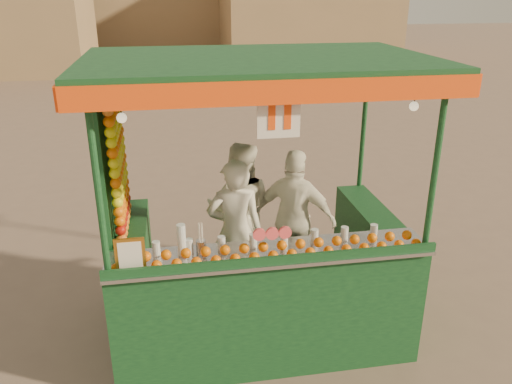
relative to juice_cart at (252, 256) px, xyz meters
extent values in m
plane|color=#6C584D|center=(0.00, 0.09, -0.93)|extent=(90.00, 90.00, 0.00)
cube|color=#8F7251|center=(7.00, 24.09, 1.57)|extent=(9.00, 6.00, 5.00)
cube|color=#0F371D|center=(0.08, 0.14, -0.76)|extent=(2.90, 1.79, 0.33)
cylinder|color=black|center=(-0.92, 0.14, -0.73)|extent=(0.40, 0.11, 0.40)
cylinder|color=black|center=(1.09, 0.14, -0.73)|extent=(0.40, 0.11, 0.40)
cube|color=#0F371D|center=(0.08, -0.59, -0.15)|extent=(2.90, 0.33, 0.89)
cube|color=#0F371D|center=(-1.20, 0.25, -0.15)|extent=(0.33, 1.45, 0.89)
cube|color=#0F371D|center=(1.37, 0.25, -0.15)|extent=(0.33, 1.45, 0.89)
cube|color=#B2B2B7|center=(0.08, -0.55, 0.32)|extent=(2.90, 0.51, 0.03)
cylinder|color=#0F371D|center=(-1.31, -0.70, 1.08)|extent=(0.06, 0.06, 1.56)
cylinder|color=#0F371D|center=(1.48, -0.70, 1.08)|extent=(0.06, 0.06, 1.56)
cylinder|color=#0F371D|center=(-1.31, 0.98, 1.08)|extent=(0.06, 0.06, 1.56)
cylinder|color=#0F371D|center=(1.48, 0.98, 1.08)|extent=(0.06, 0.06, 1.56)
cube|color=#0F371D|center=(0.08, 0.14, 1.91)|extent=(3.12, 2.01, 0.09)
cube|color=#FA490D|center=(0.08, -0.87, 1.82)|extent=(3.12, 0.04, 0.18)
cube|color=#FA490D|center=(0.08, 1.14, 1.82)|extent=(3.12, 0.04, 0.18)
cube|color=#FA490D|center=(-1.48, 0.14, 1.82)|extent=(0.04, 2.01, 0.18)
cube|color=#FA490D|center=(1.64, 0.14, 1.82)|extent=(0.04, 2.01, 0.18)
cylinder|color=#F94B52|center=(0.06, -0.70, 0.59)|extent=(0.11, 0.03, 0.11)
cube|color=orange|center=(-1.12, -0.70, 0.49)|extent=(0.25, 0.02, 0.31)
cube|color=white|center=(0.08, -0.78, 1.61)|extent=(0.33, 0.02, 0.33)
sphere|color=#FFE5B2|center=(-1.09, -0.62, 1.61)|extent=(0.08, 0.08, 0.08)
sphere|color=#FFE5B2|center=(1.25, -0.62, 1.61)|extent=(0.08, 0.08, 0.08)
imported|color=silver|center=(-0.15, 0.18, 0.19)|extent=(0.59, 0.40, 1.57)
imported|color=white|center=(-0.02, 0.70, 0.20)|extent=(0.91, 0.80, 1.58)
imported|color=white|center=(0.54, 0.41, 0.18)|extent=(0.98, 0.78, 1.55)
camera|label=1|loc=(-0.74, -4.51, 2.53)|focal=35.97mm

